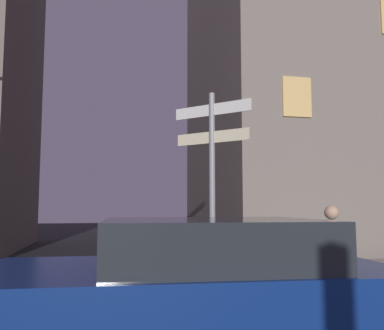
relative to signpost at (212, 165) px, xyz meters
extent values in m
cube|color=gray|center=(1.40, 0.70, -2.36)|extent=(40.00, 3.17, 0.14)
cylinder|color=gray|center=(0.00, 0.00, -0.40)|extent=(0.12, 0.12, 3.79)
cube|color=white|center=(0.00, 0.00, 1.15)|extent=(1.28, 1.28, 0.24)
cube|color=beige|center=(0.00, 0.00, 0.57)|extent=(1.21, 1.21, 0.24)
cube|color=navy|center=(-1.34, -4.18, -1.74)|extent=(3.99, 2.11, 0.68)
cube|color=#23282D|center=(-1.13, -4.19, -1.18)|extent=(2.14, 1.84, 0.44)
cylinder|color=black|center=(-2.56, -3.17, -2.11)|extent=(0.65, 0.26, 0.64)
cylinder|color=black|center=(0.00, -3.33, -2.11)|extent=(0.65, 0.26, 0.64)
torus|color=black|center=(1.93, -2.38, -2.07)|extent=(0.72, 0.13, 0.72)
torus|color=black|center=(0.83, -2.27, -2.07)|extent=(0.72, 0.13, 0.72)
cylinder|color=#1959A5|center=(1.38, -2.33, -1.82)|extent=(1.00, 0.14, 0.04)
cylinder|color=navy|center=(1.28, -2.32, -1.35)|extent=(0.48, 0.36, 0.61)
sphere|color=tan|center=(1.28, -2.32, -0.93)|extent=(0.22, 0.22, 0.22)
cylinder|color=black|center=(1.34, -2.23, -1.85)|extent=(0.35, 0.15, 0.55)
cylinder|color=black|center=(1.32, -2.41, -1.85)|extent=(0.35, 0.15, 0.55)
cube|color=slate|center=(6.79, 6.84, 7.50)|extent=(10.23, 7.82, 19.86)
cube|color=#F2C672|center=(3.37, 2.90, 2.38)|extent=(0.90, 0.06, 1.20)
camera|label=1|loc=(-2.17, -8.13, -0.84)|focal=38.77mm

